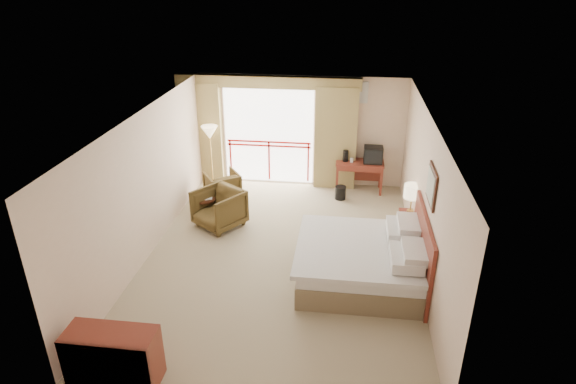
# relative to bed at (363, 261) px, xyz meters

# --- Properties ---
(floor) EXTENTS (7.00, 7.00, 0.00)m
(floor) POSITION_rel_bed_xyz_m (-1.50, 0.60, -0.38)
(floor) COLOR gray
(floor) RESTS_ON ground
(ceiling) EXTENTS (7.00, 7.00, 0.00)m
(ceiling) POSITION_rel_bed_xyz_m (-1.50, 0.60, 2.32)
(ceiling) COLOR white
(ceiling) RESTS_ON wall_back
(wall_back) EXTENTS (5.00, 0.00, 5.00)m
(wall_back) POSITION_rel_bed_xyz_m (-1.50, 4.10, 0.97)
(wall_back) COLOR beige
(wall_back) RESTS_ON ground
(wall_front) EXTENTS (5.00, 0.00, 5.00)m
(wall_front) POSITION_rel_bed_xyz_m (-1.50, -2.90, 0.97)
(wall_front) COLOR beige
(wall_front) RESTS_ON ground
(wall_left) EXTENTS (0.00, 7.00, 7.00)m
(wall_left) POSITION_rel_bed_xyz_m (-4.00, 0.60, 0.97)
(wall_left) COLOR beige
(wall_left) RESTS_ON ground
(wall_right) EXTENTS (0.00, 7.00, 7.00)m
(wall_right) POSITION_rel_bed_xyz_m (1.00, 0.60, 0.97)
(wall_right) COLOR beige
(wall_right) RESTS_ON ground
(balcony_door) EXTENTS (2.40, 0.00, 2.40)m
(balcony_door) POSITION_rel_bed_xyz_m (-2.30, 4.08, 0.82)
(balcony_door) COLOR white
(balcony_door) RESTS_ON wall_back
(balcony_railing) EXTENTS (2.09, 0.03, 1.02)m
(balcony_railing) POSITION_rel_bed_xyz_m (-2.30, 4.06, 0.44)
(balcony_railing) COLOR #B4140F
(balcony_railing) RESTS_ON wall_back
(curtain_left) EXTENTS (1.00, 0.26, 2.50)m
(curtain_left) POSITION_rel_bed_xyz_m (-3.95, 3.95, 0.87)
(curtain_left) COLOR olive
(curtain_left) RESTS_ON wall_back
(curtain_right) EXTENTS (1.00, 0.26, 2.50)m
(curtain_right) POSITION_rel_bed_xyz_m (-0.65, 3.95, 0.87)
(curtain_right) COLOR olive
(curtain_right) RESTS_ON wall_back
(valance) EXTENTS (4.40, 0.22, 0.28)m
(valance) POSITION_rel_bed_xyz_m (-2.30, 3.98, 2.17)
(valance) COLOR olive
(valance) RESTS_ON wall_back
(hvac_vent) EXTENTS (0.50, 0.04, 0.50)m
(hvac_vent) POSITION_rel_bed_xyz_m (-0.20, 4.07, 1.97)
(hvac_vent) COLOR silver
(hvac_vent) RESTS_ON wall_back
(bed) EXTENTS (2.13, 2.06, 0.97)m
(bed) POSITION_rel_bed_xyz_m (0.00, 0.00, 0.00)
(bed) COLOR brown
(bed) RESTS_ON floor
(headboard) EXTENTS (0.06, 2.10, 1.30)m
(headboard) POSITION_rel_bed_xyz_m (0.96, 0.00, 0.27)
(headboard) COLOR maroon
(headboard) RESTS_ON wall_right
(framed_art) EXTENTS (0.04, 0.72, 0.60)m
(framed_art) POSITION_rel_bed_xyz_m (0.97, 0.00, 1.47)
(framed_art) COLOR black
(framed_art) RESTS_ON wall_right
(nightstand) EXTENTS (0.42, 0.50, 0.59)m
(nightstand) POSITION_rel_bed_xyz_m (0.93, 1.48, -0.08)
(nightstand) COLOR maroon
(nightstand) RESTS_ON floor
(table_lamp) EXTENTS (0.33, 0.33, 0.58)m
(table_lamp) POSITION_rel_bed_xyz_m (0.93, 1.53, 0.66)
(table_lamp) COLOR tan
(table_lamp) RESTS_ON nightstand
(phone) EXTENTS (0.18, 0.15, 0.07)m
(phone) POSITION_rel_bed_xyz_m (0.88, 1.33, 0.25)
(phone) COLOR black
(phone) RESTS_ON nightstand
(desk) EXTENTS (1.14, 0.55, 0.75)m
(desk) POSITION_rel_bed_xyz_m (-0.04, 3.81, 0.20)
(desk) COLOR maroon
(desk) RESTS_ON floor
(tv) EXTENTS (0.44, 0.35, 0.40)m
(tv) POSITION_rel_bed_xyz_m (0.26, 3.76, 0.56)
(tv) COLOR black
(tv) RESTS_ON desk
(coffee_maker) EXTENTS (0.14, 0.14, 0.28)m
(coffee_maker) POSITION_rel_bed_xyz_m (-0.39, 3.76, 0.50)
(coffee_maker) COLOR black
(coffee_maker) RESTS_ON desk
(cup) EXTENTS (0.09, 0.09, 0.11)m
(cup) POSITION_rel_bed_xyz_m (-0.24, 3.71, 0.42)
(cup) COLOR white
(cup) RESTS_ON desk
(wastebasket) EXTENTS (0.31, 0.31, 0.32)m
(wastebasket) POSITION_rel_bed_xyz_m (-0.46, 3.22, -0.22)
(wastebasket) COLOR black
(wastebasket) RESTS_ON floor
(armchair_far) EXTENTS (1.01, 1.02, 0.68)m
(armchair_far) POSITION_rel_bed_xyz_m (-3.21, 2.86, -0.38)
(armchair_far) COLOR #403116
(armchair_far) RESTS_ON floor
(armchair_near) EXTENTS (1.23, 1.24, 0.82)m
(armchair_near) POSITION_rel_bed_xyz_m (-2.96, 1.58, -0.38)
(armchair_near) COLOR #403116
(armchair_near) RESTS_ON floor
(side_table) EXTENTS (0.45, 0.45, 0.49)m
(side_table) POSITION_rel_bed_xyz_m (-3.33, 1.83, -0.04)
(side_table) COLOR black
(side_table) RESTS_ON floor
(book) EXTENTS (0.20, 0.24, 0.02)m
(book) POSITION_rel_bed_xyz_m (-3.33, 1.83, 0.12)
(book) COLOR white
(book) RESTS_ON side_table
(floor_lamp) EXTENTS (0.40, 0.40, 1.55)m
(floor_lamp) POSITION_rel_bed_xyz_m (-3.65, 3.58, 0.96)
(floor_lamp) COLOR tan
(floor_lamp) RESTS_ON floor
(dresser) EXTENTS (1.17, 0.50, 0.78)m
(dresser) POSITION_rel_bed_xyz_m (-3.24, -2.71, 0.01)
(dresser) COLOR maroon
(dresser) RESTS_ON floor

